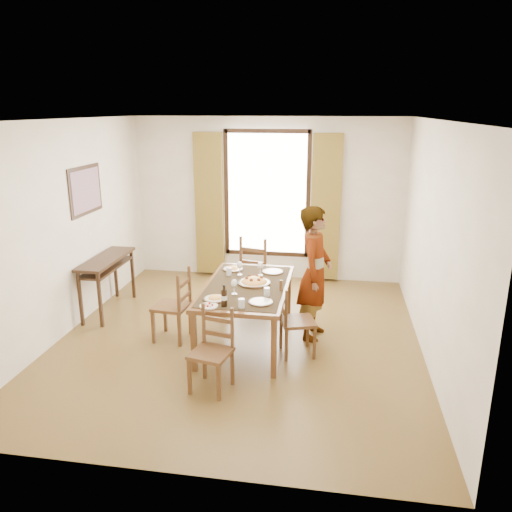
# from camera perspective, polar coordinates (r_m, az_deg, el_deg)

# --- Properties ---
(ground) EXTENTS (5.00, 5.00, 0.00)m
(ground) POSITION_cam_1_polar(r_m,az_deg,el_deg) (6.46, -1.90, -9.37)
(ground) COLOR #553D1A
(ground) RESTS_ON ground
(room_shell) EXTENTS (4.60, 5.10, 2.74)m
(room_shell) POSITION_cam_1_polar(r_m,az_deg,el_deg) (6.08, -1.85, 4.36)
(room_shell) COLOR white
(room_shell) RESTS_ON ground
(console_table) EXTENTS (0.38, 1.20, 0.80)m
(console_table) POSITION_cam_1_polar(r_m,az_deg,el_deg) (7.37, -16.71, -1.05)
(console_table) COLOR #321F10
(console_table) RESTS_ON ground
(dining_table) EXTENTS (1.01, 1.74, 0.76)m
(dining_table) POSITION_cam_1_polar(r_m,az_deg,el_deg) (6.10, -1.10, -3.91)
(dining_table) COLOR brown
(dining_table) RESTS_ON ground
(chair_west) EXTENTS (0.45, 0.45, 0.93)m
(chair_west) POSITION_cam_1_polar(r_m,az_deg,el_deg) (6.36, -9.38, -5.79)
(chair_west) COLOR brown
(chair_west) RESTS_ON ground
(chair_north) EXTENTS (0.55, 0.55, 1.03)m
(chair_north) POSITION_cam_1_polar(r_m,az_deg,el_deg) (7.50, 0.17, -1.67)
(chair_north) COLOR brown
(chair_north) RESTS_ON ground
(chair_south) EXTENTS (0.46, 0.46, 0.87)m
(chair_south) POSITION_cam_1_polar(r_m,az_deg,el_deg) (5.26, -5.03, -10.94)
(chair_south) COLOR brown
(chair_south) RESTS_ON ground
(chair_east) EXTENTS (0.49, 0.49, 0.88)m
(chair_east) POSITION_cam_1_polar(r_m,az_deg,el_deg) (5.93, 4.49, -7.54)
(chair_east) COLOR brown
(chair_east) RESTS_ON ground
(man) EXTENTS (0.75, 0.61, 1.70)m
(man) POSITION_cam_1_polar(r_m,az_deg,el_deg) (6.26, 6.73, -1.96)
(man) COLOR #999CA1
(man) RESTS_ON ground
(plate_sw) EXTENTS (0.27, 0.27, 0.05)m
(plate_sw) POSITION_cam_1_polar(r_m,az_deg,el_deg) (5.64, -4.70, -4.75)
(plate_sw) COLOR silver
(plate_sw) RESTS_ON dining_table
(plate_se) EXTENTS (0.27, 0.27, 0.05)m
(plate_se) POSITION_cam_1_polar(r_m,az_deg,el_deg) (5.53, 0.55, -5.11)
(plate_se) COLOR silver
(plate_se) RESTS_ON dining_table
(plate_nw) EXTENTS (0.27, 0.27, 0.05)m
(plate_nw) POSITION_cam_1_polar(r_m,az_deg,el_deg) (6.64, -2.70, -1.37)
(plate_nw) COLOR silver
(plate_nw) RESTS_ON dining_table
(plate_ne) EXTENTS (0.27, 0.27, 0.05)m
(plate_ne) POSITION_cam_1_polar(r_m,az_deg,el_deg) (6.53, 1.93, -1.66)
(plate_ne) COLOR silver
(plate_ne) RESTS_ON dining_table
(pasta_platter) EXTENTS (0.40, 0.40, 0.10)m
(pasta_platter) POSITION_cam_1_polar(r_m,az_deg,el_deg) (6.11, -0.21, -2.75)
(pasta_platter) COLOR orange
(pasta_platter) RESTS_ON dining_table
(caprese_plate) EXTENTS (0.20, 0.20, 0.04)m
(caprese_plate) POSITION_cam_1_polar(r_m,az_deg,el_deg) (5.45, -5.43, -5.60)
(caprese_plate) COLOR silver
(caprese_plate) RESTS_ON dining_table
(wine_glass_a) EXTENTS (0.08, 0.08, 0.18)m
(wine_glass_a) POSITION_cam_1_polar(r_m,az_deg,el_deg) (5.76, -2.50, -3.53)
(wine_glass_a) COLOR white
(wine_glass_a) RESTS_ON dining_table
(wine_glass_b) EXTENTS (0.08, 0.08, 0.18)m
(wine_glass_b) POSITION_cam_1_polar(r_m,az_deg,el_deg) (6.39, 0.48, -1.47)
(wine_glass_b) COLOR white
(wine_glass_b) RESTS_ON dining_table
(wine_glass_c) EXTENTS (0.08, 0.08, 0.18)m
(wine_glass_c) POSITION_cam_1_polar(r_m,az_deg,el_deg) (6.41, -1.88, -1.41)
(wine_glass_c) COLOR white
(wine_glass_c) RESTS_ON dining_table
(tumbler_a) EXTENTS (0.07, 0.07, 0.10)m
(tumbler_a) POSITION_cam_1_polar(r_m,az_deg,el_deg) (5.72, 1.25, -4.12)
(tumbler_a) COLOR silver
(tumbler_a) RESTS_ON dining_table
(tumbler_b) EXTENTS (0.07, 0.07, 0.10)m
(tumbler_b) POSITION_cam_1_polar(r_m,az_deg,el_deg) (6.42, -3.10, -1.78)
(tumbler_b) COLOR silver
(tumbler_b) RESTS_ON dining_table
(tumbler_c) EXTENTS (0.07, 0.07, 0.10)m
(tumbler_c) POSITION_cam_1_polar(r_m,az_deg,el_deg) (5.40, -1.67, -5.41)
(tumbler_c) COLOR silver
(tumbler_c) RESTS_ON dining_table
(wine_bottle) EXTENTS (0.07, 0.07, 0.25)m
(wine_bottle) POSITION_cam_1_polar(r_m,az_deg,el_deg) (5.42, -3.67, -4.52)
(wine_bottle) COLOR black
(wine_bottle) RESTS_ON dining_table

